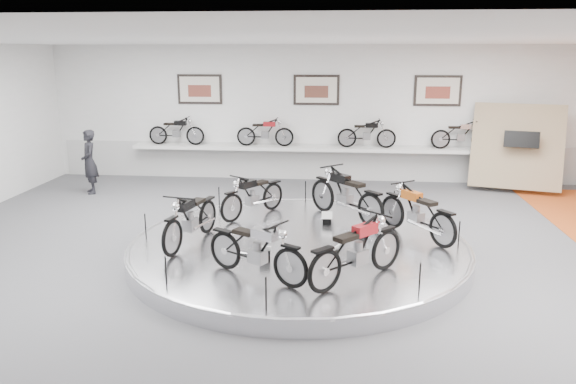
# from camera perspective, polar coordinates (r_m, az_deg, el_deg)

# --- Properties ---
(floor) EXTENTS (16.00, 16.00, 0.00)m
(floor) POSITION_cam_1_polar(r_m,az_deg,el_deg) (10.50, 0.97, -7.16)
(floor) COLOR #515153
(floor) RESTS_ON ground
(ceiling) EXTENTS (16.00, 16.00, 0.00)m
(ceiling) POSITION_cam_1_polar(r_m,az_deg,el_deg) (9.79, 1.08, 15.22)
(ceiling) COLOR white
(ceiling) RESTS_ON wall_back
(wall_back) EXTENTS (16.00, 0.00, 16.00)m
(wall_back) POSITION_cam_1_polar(r_m,az_deg,el_deg) (16.87, 2.88, 7.95)
(wall_back) COLOR white
(wall_back) RESTS_ON floor
(wall_front) EXTENTS (16.00, 0.00, 16.00)m
(wall_front) POSITION_cam_1_polar(r_m,az_deg,el_deg) (3.39, -8.68, -18.49)
(wall_front) COLOR white
(wall_front) RESTS_ON floor
(dado_band) EXTENTS (15.68, 0.04, 1.10)m
(dado_band) POSITION_cam_1_polar(r_m,az_deg,el_deg) (17.07, 2.82, 3.10)
(dado_band) COLOR #BCBCBA
(dado_band) RESTS_ON floor
(display_platform) EXTENTS (6.40, 6.40, 0.30)m
(display_platform) POSITION_cam_1_polar(r_m,az_deg,el_deg) (10.73, 1.10, -5.83)
(display_platform) COLOR silver
(display_platform) RESTS_ON floor
(platform_rim) EXTENTS (6.40, 6.40, 0.10)m
(platform_rim) POSITION_cam_1_polar(r_m,az_deg,el_deg) (10.69, 1.11, -5.23)
(platform_rim) COLOR #B2B2BA
(platform_rim) RESTS_ON display_platform
(shelf) EXTENTS (11.00, 0.55, 0.10)m
(shelf) POSITION_cam_1_polar(r_m,az_deg,el_deg) (16.71, 2.79, 4.43)
(shelf) COLOR silver
(shelf) RESTS_ON wall_back
(poster_left) EXTENTS (1.35, 0.06, 0.88)m
(poster_left) POSITION_cam_1_polar(r_m,az_deg,el_deg) (17.28, -8.96, 10.28)
(poster_left) COLOR beige
(poster_left) RESTS_ON wall_back
(poster_center) EXTENTS (1.35, 0.06, 0.88)m
(poster_center) POSITION_cam_1_polar(r_m,az_deg,el_deg) (16.77, 2.90, 10.31)
(poster_center) COLOR beige
(poster_center) RESTS_ON wall_back
(poster_right) EXTENTS (1.35, 0.06, 0.88)m
(poster_right) POSITION_cam_1_polar(r_m,az_deg,el_deg) (16.98, 14.97, 9.91)
(poster_right) COLOR beige
(poster_right) RESTS_ON wall_back
(display_panel) EXTENTS (2.56, 1.52, 2.30)m
(display_panel) POSITION_cam_1_polar(r_m,az_deg,el_deg) (16.78, 22.22, 4.30)
(display_panel) COLOR #937A5D
(display_panel) RESTS_ON floor
(shelf_bike_a) EXTENTS (1.22, 0.43, 0.73)m
(shelf_bike_a) POSITION_cam_1_polar(r_m,az_deg,el_deg) (17.35, -11.26, 5.92)
(shelf_bike_a) COLOR black
(shelf_bike_a) RESTS_ON shelf
(shelf_bike_b) EXTENTS (1.22, 0.43, 0.73)m
(shelf_bike_b) POSITION_cam_1_polar(r_m,az_deg,el_deg) (16.78, -2.34, 5.91)
(shelf_bike_b) COLOR maroon
(shelf_bike_b) RESTS_ON shelf
(shelf_bike_c) EXTENTS (1.22, 0.43, 0.73)m
(shelf_bike_c) POSITION_cam_1_polar(r_m,az_deg,el_deg) (16.65, 8.00, 5.72)
(shelf_bike_c) COLOR black
(shelf_bike_c) RESTS_ON shelf
(shelf_bike_d) EXTENTS (1.22, 0.43, 0.73)m
(shelf_bike_d) POSITION_cam_1_polar(r_m,az_deg,el_deg) (16.99, 17.17, 5.39)
(shelf_bike_d) COLOR silver
(shelf_bike_d) RESTS_ON shelf
(bike_a) EXTENTS (1.52, 1.78, 1.03)m
(bike_a) POSITION_cam_1_polar(r_m,az_deg,el_deg) (11.06, 12.96, -1.97)
(bike_a) COLOR #AC4E14
(bike_a) RESTS_ON display_platform
(bike_b) EXTENTS (1.77, 1.85, 1.11)m
(bike_b) POSITION_cam_1_polar(r_m,az_deg,el_deg) (12.00, 5.90, -0.20)
(bike_b) COLOR black
(bike_b) RESTS_ON display_platform
(bike_c) EXTENTS (1.40, 1.65, 0.95)m
(bike_c) POSITION_cam_1_polar(r_m,az_deg,el_deg) (12.22, -3.60, -0.29)
(bike_c) COLOR black
(bike_c) RESTS_ON display_platform
(bike_d) EXTENTS (0.99, 1.83, 1.02)m
(bike_d) POSITION_cam_1_polar(r_m,az_deg,el_deg) (10.57, -9.87, -2.60)
(bike_d) COLOR black
(bike_d) RESTS_ON display_platform
(bike_e) EXTENTS (1.73, 1.34, 0.98)m
(bike_e) POSITION_cam_1_polar(r_m,az_deg,el_deg) (8.89, -3.22, -5.80)
(bike_e) COLOR silver
(bike_e) RESTS_ON display_platform
(bike_f) EXTENTS (1.67, 1.71, 1.04)m
(bike_f) POSITION_cam_1_polar(r_m,az_deg,el_deg) (8.82, 7.04, -5.81)
(bike_f) COLOR maroon
(bike_f) RESTS_ON display_platform
(visitor) EXTENTS (0.70, 0.76, 1.75)m
(visitor) POSITION_cam_1_polar(r_m,az_deg,el_deg) (16.25, -19.52, 2.90)
(visitor) COLOR black
(visitor) RESTS_ON floor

